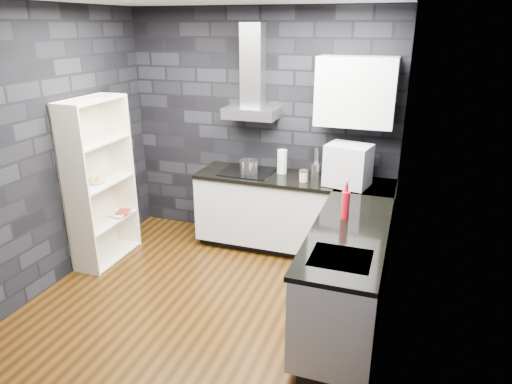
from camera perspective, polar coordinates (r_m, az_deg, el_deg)
The scene contains 27 objects.
ground at distance 4.54m, azimuth -6.21°, elevation -13.32°, with size 3.20×3.20×0.00m, color #3C220A.
wall_back at distance 5.42m, azimuth 0.58°, elevation 7.98°, with size 3.20×0.05×2.70m, color black.
wall_front at distance 2.70m, azimuth -22.13°, elevation -6.60°, with size 3.20×0.05×2.70m, color black.
wall_left at distance 4.88m, azimuth -24.48°, elevation 4.76°, with size 0.05×3.20×2.70m, color black.
wall_right at distance 3.58m, azimuth 17.16°, elevation 0.59°, with size 0.05×3.20×2.70m, color black.
toekick_back at distance 5.46m, azimuth 4.58°, elevation -6.49°, with size 2.18×0.50×0.10m, color black.
toekick_right at distance 4.28m, azimuth 11.46°, elevation -15.13°, with size 0.50×1.78×0.10m, color black.
counter_back_cab at distance 5.25m, azimuth 4.60°, elevation -2.48°, with size 2.20×0.60×0.76m, color silver.
counter_right_cab at distance 4.05m, azimuth 11.31°, elevation -10.08°, with size 0.60×1.80×0.76m, color silver.
counter_back_top at distance 5.10m, azimuth 4.69°, elevation 1.63°, with size 2.20×0.62×0.04m, color black.
counter_right_top at distance 3.87m, azimuth 11.57°, elevation -4.94°, with size 0.62×1.80×0.04m, color black.
counter_corner_top at distance 4.98m, azimuth 13.66°, elevation 0.66°, with size 0.62×0.62×0.04m, color black.
hood_body at distance 5.21m, azimuth -0.64°, elevation 9.84°, with size 0.60×0.34×0.12m, color #AAAAAE.
hood_chimney at distance 5.21m, azimuth -0.39°, elevation 15.50°, with size 0.24×0.20×0.90m, color #AAAAAE.
upper_cabinet at distance 4.90m, azimuth 12.39°, elevation 12.15°, with size 0.80×0.35×0.70m, color silver.
cooktop at distance 5.25m, azimuth -1.09°, elevation 2.56°, with size 0.58×0.50×0.01m, color black.
sink_rim at distance 3.42m, azimuth 10.54°, elevation -8.15°, with size 0.44×0.40×0.01m, color #AAAAAE.
pot at distance 5.19m, azimuth -0.90°, elevation 3.16°, with size 0.21×0.21×0.13m, color silver.
glass_vase at distance 5.19m, azimuth 3.28°, elevation 3.82°, with size 0.11×0.11×0.27m, color silver.
storage_jar at distance 4.95m, azimuth 5.96°, elevation 1.95°, with size 0.09×0.09×0.11m, color tan.
utensil_crock at distance 5.15m, azimuth 7.48°, elevation 2.76°, with size 0.11×0.11×0.14m, color silver.
appliance_garage at distance 4.83m, azimuth 11.44°, elevation 3.30°, with size 0.44×0.34×0.44m, color #B4B5BB.
red_bottle at distance 4.04m, azimuth 11.11°, elevation -1.62°, with size 0.07×0.07×0.25m, color #AF1118.
bookshelf at distance 5.18m, azimuth -18.92°, elevation 1.11°, with size 0.34×0.80×1.80m, color silver.
fruit_bowl at distance 5.13m, azimuth -19.32°, elevation 1.32°, with size 0.20×0.20×0.05m, color white.
book_red at distance 5.42m, azimuth -17.10°, elevation -1.52°, with size 0.15×0.02×0.20m, color maroon.
book_second at distance 5.43m, azimuth -17.38°, elevation -1.26°, with size 0.18×0.02×0.25m, color #B2B2B2.
Camera 1 is at (1.68, -3.39, 2.50)m, focal length 32.00 mm.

